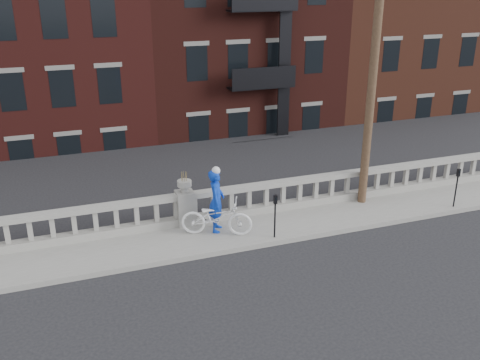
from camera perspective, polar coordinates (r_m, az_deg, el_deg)
The scene contains 10 objects.
ground at distance 13.80m, azimuth -1.54°, elevation -11.98°, with size 120.00×120.00×0.00m, color black.
sidewalk at distance 16.26m, azimuth -4.93°, elevation -6.29°, with size 32.00×2.20×0.15m, color gray.
balustrade at distance 16.84m, azimuth -5.85°, elevation -3.17°, with size 28.00×0.34×1.03m.
planter_pedestal at distance 16.77m, azimuth -5.87°, elevation -2.58°, with size 0.55×0.55×1.76m.
lower_level at distance 34.63m, azimuth -13.18°, elevation 12.44°, with size 80.00×44.00×20.80m.
utility_pole at distance 17.73m, azimuth 14.19°, elevation 13.04°, with size 1.60×0.28×10.00m.
parking_meter_b at distance 15.81m, azimuth 3.76°, elevation -3.37°, with size 0.10×0.09×1.36m.
parking_meter_c at distance 19.28m, azimuth 22.13°, elevation -0.34°, with size 0.10×0.09×1.36m.
bicycle at distance 16.09m, azimuth -2.51°, elevation -3.99°, with size 0.75×2.15×1.13m, color white.
cyclist at distance 16.18m, azimuth -2.53°, elevation -2.21°, with size 0.72×0.47×1.97m, color #0B32B0.
Camera 1 is at (-3.61, -10.99, 7.54)m, focal length 40.00 mm.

